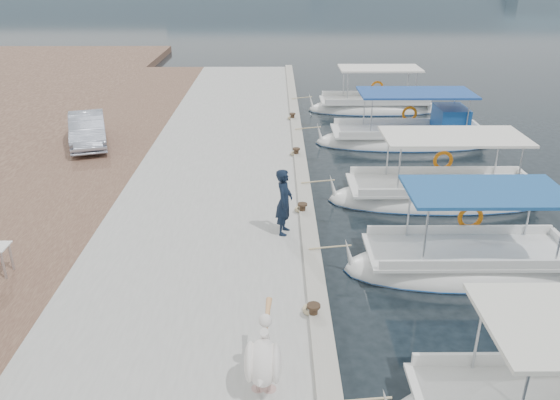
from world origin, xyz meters
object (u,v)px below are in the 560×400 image
Objects in this scene: fishing_caique_b at (467,266)px; fishing_caique_c at (440,197)px; pelican at (263,359)px; fisherman at (284,202)px; fishing_caique_e at (374,108)px; fishing_caique_d at (409,139)px; parked_car at (88,130)px.

fishing_caique_b is 0.86× the size of fishing_caique_c.
pelican is (-5.59, -9.04, 1.02)m from fishing_caique_c.
fishing_caique_b is 4.94m from fisherman.
fisherman reaches higher than fishing_caique_e.
fishing_caique_c is 11.57m from fishing_caique_e.
fishing_caique_b and fishing_caique_d have the same top height.
fisherman reaches higher than fishing_caique_d.
fishing_caique_d is at bearing -83.68° from fishing_caique_e.
fisherman reaches higher than fishing_caique_b.
fishing_caique_c is 6.20m from fisherman.
fishing_caique_d is at bearing 85.20° from fishing_caique_b.
fishing_caique_e is at bearing -6.75° from fisherman.
parked_car is (-12.49, -7.12, 1.00)m from fishing_caique_e.
fishing_caique_b is 0.92× the size of fishing_caique_e.
fishing_caique_e reaches higher than parked_car.
fishing_caique_c and fishing_caique_e have the same top height.
fisherman is (-5.50, -9.24, 1.22)m from fishing_caique_d.
fishing_caique_c is at bearing 83.07° from fishing_caique_b.
fisherman is 10.77m from parked_car.
fishing_caique_d reaches higher than parked_car.
fisherman is at bearing 85.76° from pelican.
fishing_caique_b is 4.40m from fishing_caique_c.
fishing_caique_d is at bearing -19.18° from fisherman.
pelican reaches higher than parked_car.
fishing_caique_e is 1.81× the size of parked_car.
fishing_caique_b is at bearing -53.67° from parked_car.
fishing_caique_e is at bearing 75.51° from pelican.
fishing_caique_b and fishing_caique_c have the same top height.
pelican is at bearing -172.64° from fisherman.
fishing_caique_b is 10.46m from fishing_caique_d.
fishing_caique_d is 16.24m from pelican.
fishing_caique_e is at bearing 91.32° from fishing_caique_c.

